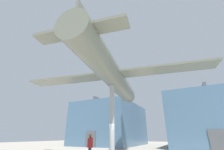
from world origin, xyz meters
The scene contains 5 objects.
glass_pavilion_left centered at (-8.25, 15.99, 3.68)m, with size 10.56×13.87×7.93m.
glass_pavilion_right centered at (8.25, 15.99, 3.68)m, with size 10.56×13.87×7.93m.
support_pylon_central centered at (0.00, 0.00, 2.95)m, with size 0.42×0.42×5.91m.
suspended_airplane centered at (-0.05, 0.29, 6.92)m, with size 17.59×16.18×3.02m.
visitor_person centered at (-0.75, -1.96, 0.98)m, with size 0.46×0.38×1.70m.
Camera 1 is at (5.88, -11.65, 1.57)m, focal length 24.00 mm.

